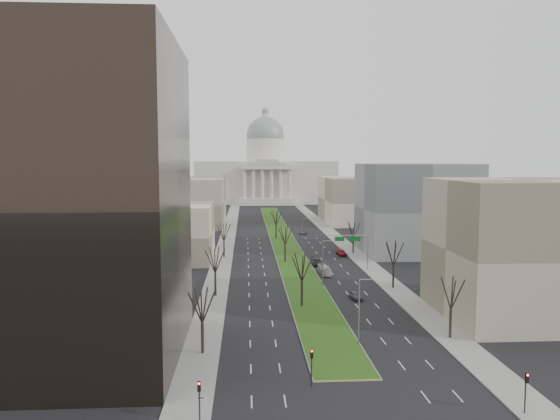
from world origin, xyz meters
name	(u,v)px	position (x,y,z in m)	size (l,w,h in m)	color
ground	(282,239)	(0.00, 120.00, 0.00)	(600.00, 600.00, 0.00)	black
median	(283,239)	(0.00, 118.99, 0.10)	(8.00, 222.03, 0.20)	#999993
sidewalk_left	(224,253)	(-17.50, 95.00, 0.07)	(5.00, 330.00, 0.15)	gray
sidewalk_right	(352,251)	(17.50, 95.00, 0.07)	(5.00, 330.00, 0.15)	gray
capitol	(265,174)	(0.00, 269.59, 16.31)	(80.00, 46.00, 55.00)	beige
building_glass_tower	(41,201)	(-37.00, 18.00, 20.00)	(34.00, 30.00, 40.00)	black
building_beige_left	(160,233)	(-33.00, 85.00, 7.00)	(26.00, 22.00, 14.00)	gray
building_tan_right	(525,249)	(33.00, 32.00, 11.00)	(26.00, 24.00, 22.00)	gray
building_grey_right	(415,209)	(34.00, 92.00, 12.00)	(28.00, 26.00, 24.00)	slate
building_far_left	(185,201)	(-35.00, 160.00, 9.00)	(30.00, 40.00, 18.00)	gray
building_far_right	(362,200)	(35.00, 165.00, 9.00)	(30.00, 40.00, 18.00)	gray
tree_left_near	(202,304)	(-17.20, 18.00, 6.61)	(5.10, 5.10, 9.18)	black
tree_left_mid	(215,259)	(-17.20, 48.00, 7.00)	(5.40, 5.40, 9.72)	black
tree_left_far	(224,231)	(-17.20, 88.00, 6.84)	(5.28, 5.28, 9.50)	black
tree_right_near	(451,292)	(17.20, 22.00, 6.69)	(5.16, 5.16, 9.29)	black
tree_right_mid	(394,252)	(17.20, 52.00, 7.16)	(5.52, 5.52, 9.94)	black
tree_right_far	(353,229)	(17.20, 92.00, 6.53)	(5.04, 5.04, 9.07)	black
tree_median_a	(302,266)	(-2.00, 40.00, 7.00)	(5.40, 5.40, 9.72)	black
tree_median_b	(285,234)	(-2.00, 80.00, 7.00)	(5.40, 5.40, 9.72)	black
tree_median_c	(276,217)	(-2.00, 120.00, 7.00)	(5.40, 5.40, 9.72)	black
streetlamp_median_a	(359,311)	(3.76, 20.00, 4.81)	(1.90, 0.20, 9.16)	gray
streetlamp_median_b	(323,262)	(3.76, 55.00, 4.81)	(1.90, 0.20, 9.16)	gray
streetlamp_median_c	(302,235)	(3.76, 95.00, 4.81)	(1.90, 0.20, 9.16)	gray
traffic_signal_left	(199,396)	(-16.00, -1.07, 2.79)	(0.32, 0.41, 4.30)	#2D2D30
traffic_signal_right	(526,388)	(16.00, -1.07, 2.79)	(0.32, 0.41, 4.30)	#2D2D30
traffic_signal_median	(312,362)	(-4.30, 6.93, 2.79)	(0.32, 0.41, 4.30)	#2D2D30
mast_arm_signs	(356,244)	(13.49, 70.03, 6.11)	(9.12, 0.24, 8.09)	gray
car_grey_near	(356,296)	(8.19, 44.12, 0.70)	(1.65, 4.09, 1.39)	#4B4E52
car_black	(317,262)	(5.20, 75.82, 0.79)	(1.68, 4.81, 1.58)	black
car_red	(341,253)	(13.50, 88.91, 0.73)	(2.05, 5.04, 1.46)	maroon
car_grey_far	(303,232)	(7.79, 130.35, 0.65)	(2.16, 4.68, 1.30)	#4C4F53
box_van	(324,270)	(5.64, 65.81, 0.99)	(1.66, 7.10, 1.98)	silver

